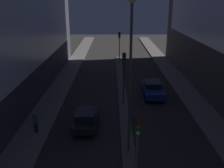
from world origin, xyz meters
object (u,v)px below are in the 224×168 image
traffic_light_near (138,143)px  street_lamp (132,47)px  traffic_light_mid (125,67)px  traffic_light_far (121,41)px  car_right_lane (154,89)px  pedestrian_on_left_sidewalk (37,121)px  car_left_lane (87,118)px

traffic_light_near → street_lamp: (0.00, 4.84, 3.34)m
traffic_light_mid → traffic_light_far: size_ratio=1.00×
street_lamp → car_right_lane: size_ratio=2.20×
traffic_light_near → pedestrian_on_left_sidewalk: traffic_light_near is taller
street_lamp → car_left_lane: (-3.15, 3.52, -6.36)m
traffic_light_near → traffic_light_far: bearing=90.0°
traffic_light_mid → traffic_light_far: same height
pedestrian_on_left_sidewalk → traffic_light_near: bearing=-46.6°
traffic_light_near → traffic_light_far: size_ratio=1.00×
traffic_light_far → car_left_lane: size_ratio=1.16×
car_right_lane → pedestrian_on_left_sidewalk: size_ratio=2.69×
car_right_lane → traffic_light_mid: bearing=-142.7°
car_left_lane → street_lamp: bearing=-48.2°
traffic_light_mid → car_right_lane: traffic_light_mid is taller
traffic_light_near → pedestrian_on_left_sidewalk: size_ratio=2.95×
car_right_lane → pedestrian_on_left_sidewalk: 12.65m
street_lamp → car_left_lane: street_lamp is taller
traffic_light_near → traffic_light_mid: same height
traffic_light_far → pedestrian_on_left_sidewalk: bearing=-108.5°
car_left_lane → pedestrian_on_left_sidewalk: 3.85m
traffic_light_near → pedestrian_on_left_sidewalk: 10.27m
car_left_lane → pedestrian_on_left_sidewalk: size_ratio=2.54×
traffic_light_far → car_right_lane: traffic_light_far is taller
street_lamp → pedestrian_on_left_sidewalk: (-6.80, 2.36, -6.05)m
traffic_light_far → car_right_lane: size_ratio=1.10×
traffic_light_far → car_right_lane: (3.15, -12.50, -2.97)m
street_lamp → traffic_light_near: bearing=-90.0°
traffic_light_mid → street_lamp: (0.00, -7.76, 3.34)m
street_lamp → pedestrian_on_left_sidewalk: 9.40m
traffic_light_near → traffic_light_far: 27.50m
traffic_light_mid → traffic_light_far: bearing=90.0°
street_lamp → traffic_light_far: bearing=90.0°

